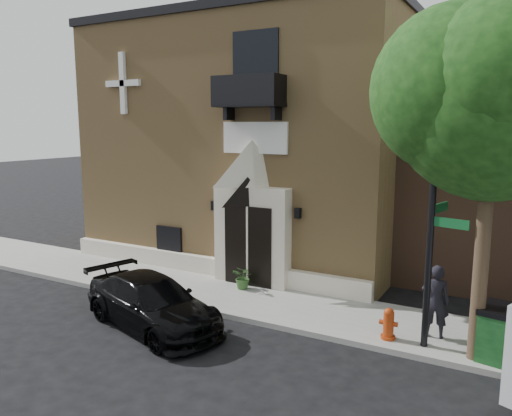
{
  "coord_description": "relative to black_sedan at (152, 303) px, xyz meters",
  "views": [
    {
      "loc": [
        6.78,
        -11.07,
        5.32
      ],
      "look_at": [
        -0.44,
        2.0,
        2.81
      ],
      "focal_mm": 35.0,
      "sensor_mm": 36.0,
      "label": 1
    }
  ],
  "objects": [
    {
      "name": "black_sedan",
      "position": [
        0.0,
        0.0,
        0.0
      ],
      "size": [
        4.97,
        3.14,
        1.34
      ],
      "primitive_type": "imported",
      "rotation": [
        0.0,
        0.0,
        1.28
      ],
      "color": "black",
      "rests_on": "ground"
    },
    {
      "name": "fire_hydrant",
      "position": [
        5.76,
        1.95,
        -0.14
      ],
      "size": [
        0.45,
        0.36,
        0.78
      ],
      "color": "#992F0C",
      "rests_on": "sidewalk"
    },
    {
      "name": "ground",
      "position": [
        1.71,
        1.4,
        -0.67
      ],
      "size": [
        120.0,
        120.0,
        0.0
      ],
      "primitive_type": "plane",
      "color": "black",
      "rests_on": "ground"
    },
    {
      "name": "street_tree_left",
      "position": [
        7.73,
        1.75,
        5.2
      ],
      "size": [
        4.97,
        4.38,
        7.77
      ],
      "color": "#38281C",
      "rests_on": "sidewalk"
    },
    {
      "name": "pedestrian_near",
      "position": [
        6.7,
        2.6,
        0.39
      ],
      "size": [
        0.73,
        0.55,
        1.83
      ],
      "primitive_type": "imported",
      "rotation": [
        0.0,
        0.0,
        3.33
      ],
      "color": "black",
      "rests_on": "sidewalk"
    },
    {
      "name": "church",
      "position": [
        -1.28,
        9.35,
        3.96
      ],
      "size": [
        12.2,
        11.01,
        9.3
      ],
      "color": "tan",
      "rests_on": "ground"
    },
    {
      "name": "sidewalk",
      "position": [
        2.71,
        2.9,
        -0.6
      ],
      "size": [
        42.0,
        3.0,
        0.15
      ],
      "primitive_type": "cube",
      "color": "gray",
      "rests_on": "ground"
    },
    {
      "name": "street_sign",
      "position": [
        6.63,
        1.98,
        2.42
      ],
      "size": [
        0.91,
        1.06,
        5.84
      ],
      "rotation": [
        0.0,
        0.0,
        -0.25
      ],
      "color": "black",
      "rests_on": "sidewalk"
    },
    {
      "name": "planter",
      "position": [
        0.77,
        3.47,
        -0.15
      ],
      "size": [
        0.76,
        0.69,
        0.75
      ],
      "primitive_type": "imported",
      "rotation": [
        0.0,
        0.0,
        -0.18
      ],
      "color": "#345C28",
      "rests_on": "sidewalk"
    }
  ]
}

